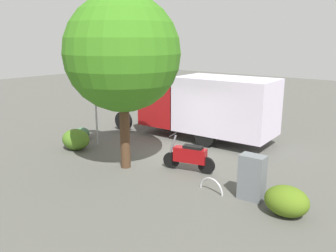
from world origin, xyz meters
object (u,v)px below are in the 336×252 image
(motorcycle, at_px, (190,156))
(utility_cabinet, at_px, (252,177))
(bike_rack_hoop, at_px, (211,192))
(box_truck_near, at_px, (205,104))
(street_tree, at_px, (122,54))
(stop_sign, at_px, (95,92))

(motorcycle, distance_m, utility_cabinet, 2.61)
(motorcycle, xyz_separation_m, bike_rack_hoop, (-1.44, 0.93, -0.52))
(box_truck_near, xyz_separation_m, motorcycle, (-1.75, 3.54, -1.03))
(box_truck_near, bearing_deg, street_tree, 84.90)
(box_truck_near, distance_m, utility_cabinet, 6.04)
(motorcycle, relative_size, stop_sign, 0.54)
(stop_sign, distance_m, utility_cabinet, 7.48)
(stop_sign, distance_m, street_tree, 3.45)
(stop_sign, bearing_deg, bike_rack_hoop, 171.05)
(box_truck_near, xyz_separation_m, utility_cabinet, (-4.28, 4.16, -0.92))
(box_truck_near, height_order, street_tree, street_tree)
(motorcycle, xyz_separation_m, street_tree, (1.91, 1.07, 3.30))
(utility_cabinet, bearing_deg, box_truck_near, -44.20)
(stop_sign, relative_size, bike_rack_hoop, 3.90)
(street_tree, xyz_separation_m, bike_rack_hoop, (-3.35, -0.15, -3.82))
(stop_sign, xyz_separation_m, bike_rack_hoop, (-6.19, 0.97, -2.21))
(box_truck_near, height_order, utility_cabinet, box_truck_near)
(stop_sign, bearing_deg, box_truck_near, -130.64)
(motorcycle, xyz_separation_m, stop_sign, (4.75, -0.05, 1.69))
(utility_cabinet, bearing_deg, bike_rack_hoop, 15.41)
(motorcycle, bearing_deg, bike_rack_hoop, 132.65)
(motorcycle, height_order, utility_cabinet, utility_cabinet)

